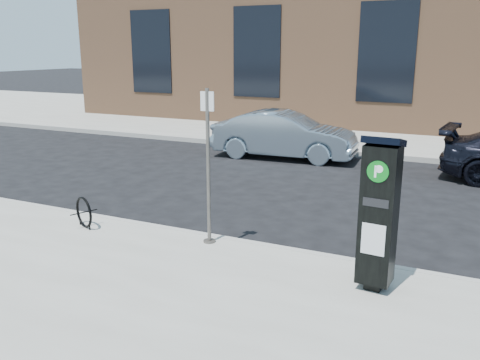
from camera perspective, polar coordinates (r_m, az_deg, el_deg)
The scene contains 9 objects.
ground at distance 8.23m, azimuth 0.45°, elevation -7.75°, with size 120.00×120.00×0.00m, color black.
sidewalk_far at distance 21.38m, azimuth 16.49°, elevation 5.71°, with size 60.00×12.00×0.15m, color gray.
curb_near at distance 8.19m, azimuth 0.39°, elevation -7.31°, with size 60.00×0.12×0.16m, color #9E9B93.
curb_far at distance 15.58m, azimuth 12.95°, elevation 2.85°, with size 60.00×0.12×0.16m, color #9E9B93.
building at distance 24.15m, azimuth 18.40°, elevation 16.23°, with size 28.00×10.05×8.25m.
parking_kiosk at distance 6.48m, azimuth 15.32°, elevation -3.54°, with size 0.49×0.44×1.99m.
sign_pole at distance 7.77m, azimuth -3.58°, elevation 1.30°, with size 0.21×0.19×2.41m.
bike_rack at distance 9.07m, azimuth -17.13°, elevation -3.49°, with size 0.52×0.25×0.55m.
car_silver at distance 14.94m, azimuth 4.98°, elevation 5.07°, with size 1.45×4.16×1.37m, color gray.
Camera 1 is at (3.20, -6.92, 3.11)m, focal length 38.00 mm.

